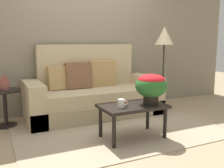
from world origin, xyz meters
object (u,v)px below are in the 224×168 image
(snack_bowl, at_px, (123,102))
(table_vase, at_px, (5,84))
(side_table, at_px, (5,101))
(coffee_mug, at_px, (121,103))
(couch, at_px, (93,95))
(coffee_table, at_px, (133,109))
(potted_plant, at_px, (151,85))
(floor_lamp, at_px, (164,43))

(snack_bowl, height_order, table_vase, table_vase)
(side_table, xyz_separation_m, coffee_mug, (1.24, -1.25, 0.11))
(couch, relative_size, coffee_table, 2.66)
(couch, relative_size, coffee_mug, 16.77)
(couch, bearing_deg, side_table, -179.28)
(coffee_table, relative_size, potted_plant, 2.03)
(snack_bowl, bearing_deg, side_table, 138.91)
(snack_bowl, xyz_separation_m, table_vase, (-1.30, 1.16, 0.15))
(potted_plant, bearing_deg, coffee_mug, -178.20)
(floor_lamp, bearing_deg, coffee_mug, -141.93)
(table_vase, bearing_deg, snack_bowl, -41.78)
(coffee_table, height_order, potted_plant, potted_plant)
(potted_plant, height_order, table_vase, potted_plant)
(snack_bowl, bearing_deg, couch, 87.63)
(floor_lamp, xyz_separation_m, potted_plant, (-1.03, -1.13, -0.52))
(floor_lamp, relative_size, potted_plant, 3.66)
(side_table, relative_size, snack_bowl, 4.23)
(coffee_mug, relative_size, snack_bowl, 1.02)
(couch, xyz_separation_m, coffee_mug, (-0.12, -1.27, 0.14))
(snack_bowl, distance_m, table_vase, 1.75)
(snack_bowl, bearing_deg, table_vase, 138.22)
(potted_plant, bearing_deg, side_table, 143.50)
(coffee_table, distance_m, coffee_mug, 0.23)
(side_table, bearing_deg, coffee_mug, -45.25)
(couch, height_order, snack_bowl, couch)
(coffee_mug, bearing_deg, coffee_table, 16.54)
(side_table, bearing_deg, couch, 0.72)
(coffee_table, relative_size, table_vase, 3.98)
(potted_plant, height_order, snack_bowl, potted_plant)
(side_table, distance_m, coffee_mug, 1.76)
(table_vase, bearing_deg, side_table, -131.78)
(potted_plant, relative_size, snack_bowl, 3.16)
(floor_lamp, relative_size, table_vase, 7.16)
(floor_lamp, height_order, snack_bowl, floor_lamp)
(side_table, distance_m, snack_bowl, 1.74)
(couch, relative_size, snack_bowl, 17.07)
(couch, xyz_separation_m, coffee_table, (0.07, -1.21, 0.03))
(couch, height_order, potted_plant, couch)
(table_vase, bearing_deg, potted_plant, -37.07)
(couch, xyz_separation_m, potted_plant, (0.31, -1.25, 0.33))
(couch, height_order, coffee_mug, couch)
(snack_bowl, bearing_deg, coffee_table, -22.91)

